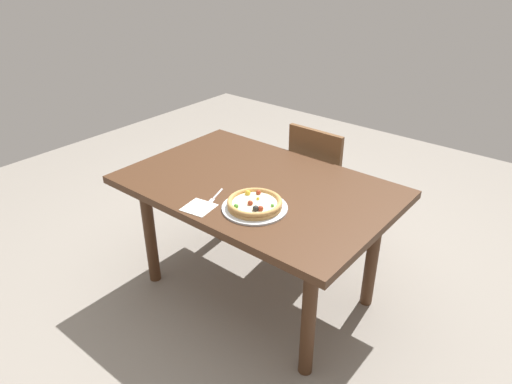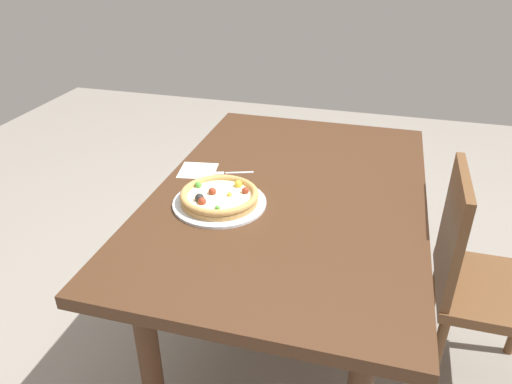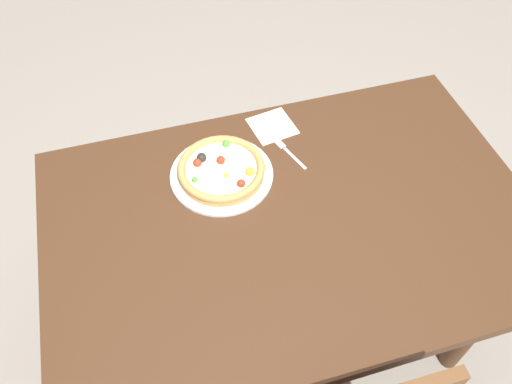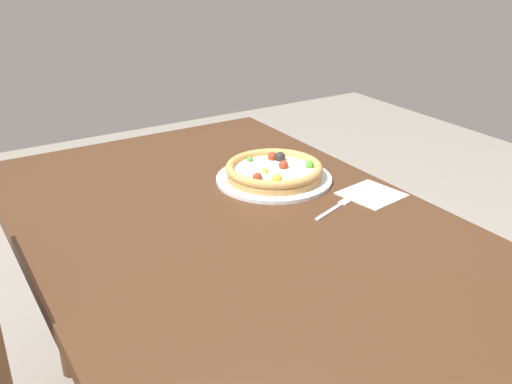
{
  "view_description": "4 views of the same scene",
  "coord_description": "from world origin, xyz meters",
  "views": [
    {
      "loc": [
        -1.4,
        1.73,
        1.88
      ],
      "look_at": [
        -0.08,
        0.11,
        0.75
      ],
      "focal_mm": 32.53,
      "sensor_mm": 36.0,
      "label": 1
    },
    {
      "loc": [
        -1.51,
        -0.28,
        1.58
      ],
      "look_at": [
        -0.08,
        0.11,
        0.75
      ],
      "focal_mm": 33.8,
      "sensor_mm": 36.0,
      "label": 2
    },
    {
      "loc": [
        -0.35,
        -0.81,
        1.96
      ],
      "look_at": [
        -0.08,
        0.11,
        0.75
      ],
      "focal_mm": 35.86,
      "sensor_mm": 36.0,
      "label": 3
    },
    {
      "loc": [
        1.09,
        -0.61,
        1.37
      ],
      "look_at": [
        -0.08,
        0.11,
        0.75
      ],
      "focal_mm": 40.8,
      "sensor_mm": 36.0,
      "label": 4
    }
  ],
  "objects": [
    {
      "name": "pizza",
      "position": [
        -0.16,
        0.22,
        0.77
      ],
      "size": [
        0.27,
        0.27,
        0.05
      ],
      "color": "tan",
      "rests_on": "plate"
    },
    {
      "name": "fork",
      "position": [
        0.07,
        0.26,
        0.74
      ],
      "size": [
        0.07,
        0.16,
        0.0
      ],
      "rotation": [
        0.0,
        0.0,
        1.91
      ],
      "color": "silver",
      "rests_on": "dining_table"
    },
    {
      "name": "dining_table",
      "position": [
        0.0,
        0.0,
        0.64
      ],
      "size": [
        1.45,
        0.95,
        0.73
      ],
      "color": "#472B19",
      "rests_on": "ground"
    },
    {
      "name": "ground_plane",
      "position": [
        0.0,
        0.0,
        0.0
      ],
      "size": [
        6.0,
        6.0,
        0.0
      ],
      "primitive_type": "plane",
      "color": "gray"
    },
    {
      "name": "napkin",
      "position": [
        0.06,
        0.38,
        0.74
      ],
      "size": [
        0.16,
        0.16,
        0.0
      ],
      "primitive_type": "cube",
      "rotation": [
        0.0,
        0.0,
        0.16
      ],
      "color": "white",
      "rests_on": "dining_table"
    },
    {
      "name": "chair_near",
      "position": [
        0.0,
        -0.69,
        0.48
      ],
      "size": [
        0.4,
        0.4,
        0.87
      ],
      "rotation": [
        0.0,
        0.0,
        3.13
      ],
      "color": "brown",
      "rests_on": "ground"
    },
    {
      "name": "plate",
      "position": [
        -0.16,
        0.22,
        0.74
      ],
      "size": [
        0.32,
        0.32,
        0.01
      ],
      "primitive_type": "cylinder",
      "color": "silver",
      "rests_on": "dining_table"
    }
  ]
}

